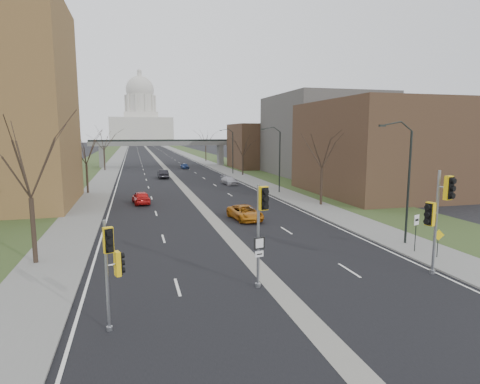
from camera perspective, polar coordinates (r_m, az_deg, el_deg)
name	(u,v)px	position (r m, az deg, el deg)	size (l,w,h in m)	color
ground	(281,292)	(20.98, 5.87, -14.02)	(700.00, 700.00, 0.00)	black
road_surface	(151,153)	(168.44, -12.55, 5.48)	(20.00, 600.00, 0.01)	black
median_strip	(151,153)	(168.44, -12.55, 5.48)	(1.20, 600.00, 0.02)	gray
sidewalk_right	(180,152)	(169.36, -8.47, 5.62)	(4.00, 600.00, 0.12)	gray
sidewalk_left	(120,153)	(168.37, -16.65, 5.35)	(4.00, 600.00, 0.12)	gray
grass_verge_right	(195,152)	(170.14, -6.45, 5.67)	(8.00, 600.00, 0.10)	#374921
grass_verge_left	(105,153)	(168.66, -18.69, 5.26)	(8.00, 600.00, 0.10)	#374921
commercial_block_near	(379,148)	(55.58, 19.10, 5.89)	(16.00, 20.00, 12.00)	#4C3523
commercial_block_mid	(323,136)	(78.34, 11.74, 7.87)	(18.00, 22.00, 15.00)	#56544F
commercial_block_far	(263,146)	(92.80, 3.34, 6.54)	(14.00, 14.00, 10.00)	#4C3523
pedestrian_bridge	(163,146)	(98.41, -10.88, 6.42)	(34.00, 3.00, 6.45)	slate
capitol	(141,120)	(338.35, -13.90, 9.95)	(48.00, 42.00, 55.75)	beige
streetlight_near	(401,148)	(30.08, 21.90, 5.83)	(2.61, 0.20, 8.70)	black
streetlight_mid	(274,141)	(53.24, 4.87, 7.25)	(2.61, 0.20, 8.70)	black
streetlight_far	(229,138)	(78.20, -1.62, 7.63)	(2.61, 0.20, 8.70)	black
tree_left_a	(28,156)	(26.83, -27.95, 4.54)	(7.20, 7.20, 9.40)	#382B21
tree_left_b	(85,147)	(56.46, -21.13, 6.05)	(6.75, 6.75, 8.81)	#382B21
tree_left_c	(103,137)	(90.32, -18.87, 7.35)	(7.65, 7.65, 9.99)	#382B21
tree_right_a	(323,145)	(44.82, 11.66, 6.50)	(7.20, 7.20, 9.40)	#382B21
tree_right_b	(243,145)	(75.82, 0.40, 6.76)	(6.30, 6.30, 8.22)	#382B21
tree_right_c	(206,136)	(114.86, -4.91, 7.89)	(7.65, 7.65, 9.99)	#382B21
signal_pole_left	(112,260)	(16.87, -17.79, -9.14)	(0.77, 1.03, 4.61)	gray
signal_pole_median	(261,218)	(20.21, 3.04, -3.65)	(0.66, 0.90, 5.41)	gray
signal_pole_right	(438,208)	(24.68, 26.36, -2.03)	(1.28, 1.00, 5.95)	gray
speed_limit_sign	(416,226)	(29.19, 23.75, -4.48)	(0.51, 0.23, 2.50)	black
warning_sign	(438,239)	(28.58, 26.34, -6.03)	(0.69, 0.21, 1.81)	black
car_left_near	(141,197)	(46.93, -13.90, -0.75)	(1.73, 4.29, 1.46)	red
car_left_far	(163,174)	(72.57, -10.89, 2.53)	(1.62, 4.64, 1.53)	black
car_right_near	(245,213)	(37.18, 0.73, -2.96)	(2.22, 4.81, 1.34)	#B76913
car_right_mid	(229,181)	(62.63, -1.54, 1.63)	(1.71, 4.21, 1.22)	#B4B2BA
car_right_far	(185,166)	(91.48, -7.87, 3.69)	(1.44, 3.58, 1.22)	navy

